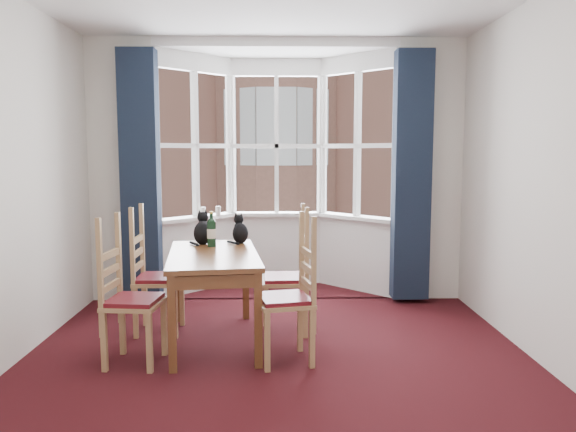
{
  "coord_description": "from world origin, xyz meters",
  "views": [
    {
      "loc": [
        -0.0,
        -3.81,
        1.61
      ],
      "look_at": [
        0.1,
        1.05,
        1.05
      ],
      "focal_mm": 35.0,
      "sensor_mm": 36.0,
      "label": 1
    }
  ],
  "objects_px": {
    "chair_left_far": "(149,280)",
    "cat_left": "(203,231)",
    "cat_right": "(240,231)",
    "chair_left_near": "(122,303)",
    "chair_right_near": "(296,301)",
    "candle_tall": "(203,212)",
    "candle_short": "(218,211)",
    "dining_table": "(214,265)",
    "chair_right_far": "(295,280)",
    "wine_bottle": "(212,231)"
  },
  "relations": [
    {
      "from": "chair_left_far",
      "to": "cat_left",
      "type": "relative_size",
      "value": 2.89
    },
    {
      "from": "cat_right",
      "to": "chair_left_near",
      "type": "bearing_deg",
      "value": -130.46
    },
    {
      "from": "chair_left_far",
      "to": "chair_right_near",
      "type": "relative_size",
      "value": 1.0
    },
    {
      "from": "cat_left",
      "to": "chair_left_near",
      "type": "bearing_deg",
      "value": -118.07
    },
    {
      "from": "cat_right",
      "to": "candle_tall",
      "type": "bearing_deg",
      "value": 111.82
    },
    {
      "from": "candle_short",
      "to": "chair_left_near",
      "type": "bearing_deg",
      "value": -102.35
    },
    {
      "from": "dining_table",
      "to": "candle_tall",
      "type": "xyz_separation_m",
      "value": [
        -0.31,
        1.77,
        0.26
      ]
    },
    {
      "from": "chair_right_far",
      "to": "cat_left",
      "type": "height_order",
      "value": "cat_left"
    },
    {
      "from": "chair_left_far",
      "to": "cat_right",
      "type": "xyz_separation_m",
      "value": [
        0.8,
        0.23,
        0.4
      ]
    },
    {
      "from": "chair_right_near",
      "to": "chair_right_far",
      "type": "bearing_deg",
      "value": 88.86
    },
    {
      "from": "chair_left_near",
      "to": "wine_bottle",
      "type": "relative_size",
      "value": 2.93
    },
    {
      "from": "chair_right_far",
      "to": "wine_bottle",
      "type": "relative_size",
      "value": 2.93
    },
    {
      "from": "candle_tall",
      "to": "dining_table",
      "type": "bearing_deg",
      "value": -79.97
    },
    {
      "from": "chair_left_far",
      "to": "chair_right_far",
      "type": "height_order",
      "value": "same"
    },
    {
      "from": "dining_table",
      "to": "chair_right_far",
      "type": "distance_m",
      "value": 0.76
    },
    {
      "from": "dining_table",
      "to": "cat_left",
      "type": "height_order",
      "value": "cat_left"
    },
    {
      "from": "chair_left_far",
      "to": "cat_right",
      "type": "relative_size",
      "value": 3.25
    },
    {
      "from": "chair_left_near",
      "to": "chair_left_far",
      "type": "distance_m",
      "value": 0.75
    },
    {
      "from": "dining_table",
      "to": "candle_short",
      "type": "xyz_separation_m",
      "value": [
        -0.14,
        1.8,
        0.26
      ]
    },
    {
      "from": "cat_left",
      "to": "chair_right_near",
      "type": "bearing_deg",
      "value": -47.37
    },
    {
      "from": "wine_bottle",
      "to": "candle_short",
      "type": "distance_m",
      "value": 1.49
    },
    {
      "from": "dining_table",
      "to": "cat_left",
      "type": "bearing_deg",
      "value": 107.7
    },
    {
      "from": "dining_table",
      "to": "cat_left",
      "type": "xyz_separation_m",
      "value": [
        -0.15,
        0.46,
        0.22
      ]
    },
    {
      "from": "wine_bottle",
      "to": "cat_left",
      "type": "bearing_deg",
      "value": 124.87
    },
    {
      "from": "dining_table",
      "to": "candle_tall",
      "type": "relative_size",
      "value": 13.54
    },
    {
      "from": "chair_right_far",
      "to": "chair_left_far",
      "type": "bearing_deg",
      "value": 179.24
    },
    {
      "from": "chair_right_far",
      "to": "cat_left",
      "type": "relative_size",
      "value": 2.89
    },
    {
      "from": "dining_table",
      "to": "chair_right_near",
      "type": "relative_size",
      "value": 1.56
    },
    {
      "from": "chair_right_far",
      "to": "cat_left",
      "type": "distance_m",
      "value": 0.96
    },
    {
      "from": "chair_left_near",
      "to": "wine_bottle",
      "type": "bearing_deg",
      "value": 53.12
    },
    {
      "from": "chair_left_far",
      "to": "candle_tall",
      "type": "distance_m",
      "value": 1.59
    },
    {
      "from": "cat_right",
      "to": "candle_tall",
      "type": "height_order",
      "value": "cat_right"
    },
    {
      "from": "dining_table",
      "to": "candle_short",
      "type": "bearing_deg",
      "value": 94.51
    },
    {
      "from": "chair_left_far",
      "to": "chair_left_near",
      "type": "bearing_deg",
      "value": -92.19
    },
    {
      "from": "chair_left_near",
      "to": "candle_short",
      "type": "height_order",
      "value": "candle_short"
    },
    {
      "from": "dining_table",
      "to": "candle_tall",
      "type": "distance_m",
      "value": 1.82
    },
    {
      "from": "candle_short",
      "to": "chair_right_near",
      "type": "bearing_deg",
      "value": -69.88
    },
    {
      "from": "wine_bottle",
      "to": "candle_tall",
      "type": "relative_size",
      "value": 2.95
    },
    {
      "from": "chair_left_near",
      "to": "wine_bottle",
      "type": "height_order",
      "value": "wine_bottle"
    },
    {
      "from": "cat_right",
      "to": "wine_bottle",
      "type": "height_order",
      "value": "wine_bottle"
    },
    {
      "from": "chair_right_near",
      "to": "candle_tall",
      "type": "xyz_separation_m",
      "value": [
        -0.99,
        2.21,
        0.45
      ]
    },
    {
      "from": "chair_left_far",
      "to": "candle_short",
      "type": "distance_m",
      "value": 1.66
    },
    {
      "from": "chair_left_near",
      "to": "candle_short",
      "type": "relative_size",
      "value": 8.18
    },
    {
      "from": "chair_left_near",
      "to": "chair_left_far",
      "type": "height_order",
      "value": "same"
    },
    {
      "from": "chair_right_near",
      "to": "chair_right_far",
      "type": "height_order",
      "value": "same"
    },
    {
      "from": "wine_bottle",
      "to": "candle_short",
      "type": "bearing_deg",
      "value": 93.59
    },
    {
      "from": "chair_left_far",
      "to": "cat_right",
      "type": "distance_m",
      "value": 0.93
    },
    {
      "from": "dining_table",
      "to": "cat_left",
      "type": "relative_size",
      "value": 4.52
    },
    {
      "from": "chair_right_far",
      "to": "dining_table",
      "type": "bearing_deg",
      "value": -159.5
    },
    {
      "from": "cat_left",
      "to": "candle_short",
      "type": "relative_size",
      "value": 2.83
    }
  ]
}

